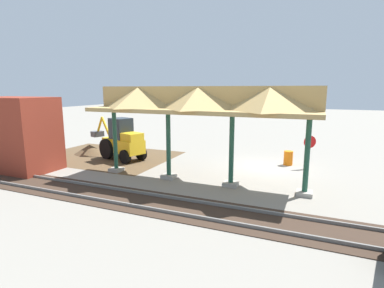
{
  "coord_description": "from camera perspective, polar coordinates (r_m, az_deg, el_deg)",
  "views": [
    {
      "loc": [
        -2.71,
        18.27,
        4.77
      ],
      "look_at": [
        3.96,
        2.46,
        1.6
      ],
      "focal_mm": 28.0,
      "sensor_mm": 36.0,
      "label": 1
    }
  ],
  "objects": [
    {
      "name": "dirt_work_zone",
      "position": [
        22.4,
        -16.02,
        -2.23
      ],
      "size": [
        9.45,
        7.0,
        0.01
      ],
      "primitive_type": "cube",
      "color": "brown",
      "rests_on": "ground"
    },
    {
      "name": "ground_plane",
      "position": [
        19.07,
        14.0,
        -4.33
      ],
      "size": [
        120.0,
        120.0,
        0.0
      ],
      "primitive_type": "plane",
      "color": "gray"
    },
    {
      "name": "rail_tracks",
      "position": [
        11.75,
        7.77,
        -13.42
      ],
      "size": [
        60.0,
        2.58,
        0.15
      ],
      "color": "slate",
      "rests_on": "ground"
    },
    {
      "name": "backhoe",
      "position": [
        21.03,
        -13.21,
        0.6
      ],
      "size": [
        5.22,
        2.81,
        2.82
      ],
      "color": "yellow",
      "rests_on": "ground"
    },
    {
      "name": "brick_utility_building",
      "position": [
        20.51,
        -30.46,
        1.68
      ],
      "size": [
        4.69,
        2.74,
        4.3
      ],
      "primitive_type": "cube",
      "color": "maroon",
      "rests_on": "ground"
    },
    {
      "name": "dirt_mound",
      "position": [
        23.7,
        -18.86,
        -1.71
      ],
      "size": [
        4.46,
        4.46,
        1.33
      ],
      "primitive_type": "cone",
      "color": "brown",
      "rests_on": "ground"
    },
    {
      "name": "stop_sign",
      "position": [
        19.42,
        21.5,
        -0.19
      ],
      "size": [
        0.68,
        0.39,
        2.0
      ],
      "color": "gray",
      "rests_on": "ground"
    },
    {
      "name": "traffic_barrel",
      "position": [
        19.94,
        17.86,
        -2.56
      ],
      "size": [
        0.56,
        0.56,
        0.9
      ],
      "primitive_type": "cylinder",
      "color": "orange",
      "rests_on": "ground"
    },
    {
      "name": "platform_canopy",
      "position": [
        14.97,
        1.3,
        8.11
      ],
      "size": [
        11.56,
        3.2,
        4.9
      ],
      "color": "#9E998E",
      "rests_on": "ground"
    }
  ]
}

